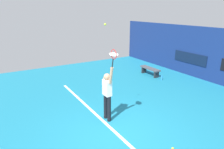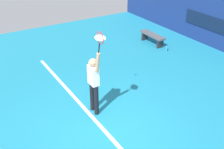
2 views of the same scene
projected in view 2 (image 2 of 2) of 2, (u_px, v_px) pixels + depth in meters
The scene contains 7 objects.
ground_plane at pixel (106, 132), 7.28m from camera, with size 18.00×18.00×0.00m, color teal.
sponsor_banner_portside at pixel (205, 21), 12.16m from camera, with size 2.20×0.03×0.60m, color #0C1933.
court_baseline at pixel (105, 132), 7.26m from camera, with size 10.00×0.10×0.01m, color white.
tennis_player at pixel (94, 81), 7.57m from camera, with size 0.62×0.31×1.99m.
tennis_racket at pixel (100, 39), 6.61m from camera, with size 0.38×0.27×0.63m.
court_bench at pixel (152, 37), 12.44m from camera, with size 1.40×0.36×0.45m.
water_bottle at pixel (167, 48), 11.81m from camera, with size 0.07×0.07×0.24m, color #338CD8.
Camera 2 is at (4.90, -2.85, 4.80)m, focal length 44.53 mm.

